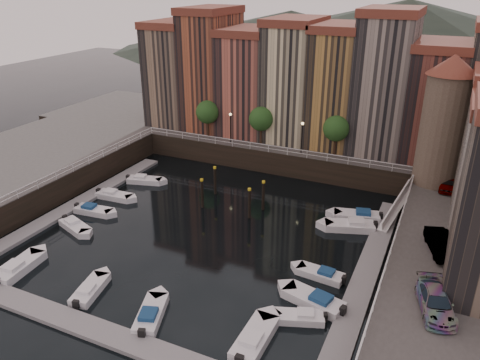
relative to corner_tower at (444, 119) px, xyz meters
The scene contains 29 objects.
ground 26.72m from the corner_tower, 144.06° to the right, with size 200.00×200.00×0.00m, color black.
quay_far 24.65m from the corner_tower, 150.10° to the left, with size 80.00×20.00×3.00m, color black.
dock_left 40.63m from the corner_tower, 156.82° to the right, with size 2.00×28.00×0.35m, color gray.
dock_right 18.84m from the corner_tower, 103.78° to the right, with size 2.00×28.00×0.35m, color gray.
dock_near 38.63m from the corner_tower, 122.41° to the right, with size 30.00×2.00×0.35m, color gray.
mountains 97.26m from the corner_tower, 100.84° to the left, with size 145.00×100.00×18.00m.
far_terrace 18.98m from the corner_tower, 151.66° to the left, with size 48.70×10.30×17.50m.
corner_tower is the anchor object (origin of this frame).
promenade_trees 21.95m from the corner_tower, behind, with size 21.20×3.20×5.20m.
street_lamps 21.60m from the corner_tower, behind, with size 10.36×0.36×4.18m.
railings 23.10m from the corner_tower, 154.32° to the right, with size 36.08×34.04×0.52m.
gangway 9.86m from the corner_tower, 122.80° to the right, with size 2.78×8.32×3.73m.
mooring_pilings 23.66m from the corner_tower, 155.47° to the right, with size 7.08×4.18×3.78m.
boat_left_1 39.63m from the corner_tower, 147.74° to the right, with size 4.50×2.89×1.01m.
boat_left_2 38.52m from the corner_tower, 152.95° to the right, with size 4.56×2.05×1.03m.
boat_left_3 37.26m from the corner_tower, 158.81° to the right, with size 4.67×1.97×1.06m.
boat_left_4 35.31m from the corner_tower, 166.74° to the right, with size 4.64×2.73×1.04m.
boat_right_0 27.00m from the corner_tower, 106.66° to the right, with size 4.17×2.73×0.94m.
boat_right_1 24.82m from the corner_tower, 107.16° to the right, with size 5.36×3.02×1.20m.
boat_right_2 21.79m from the corner_tower, 111.92° to the right, with size 4.35×1.93×0.98m.
boat_right_3 14.74m from the corner_tower, 128.26° to the right, with size 5.36×3.40×1.20m.
boat_right_4 13.32m from the corner_tower, 137.35° to the right, with size 5.18×2.92×1.16m.
boat_near_0 43.55m from the corner_tower, 138.08° to the right, with size 2.43×5.34×1.20m.
boat_near_1 38.14m from the corner_tower, 130.17° to the right, with size 2.49×4.57×1.02m.
boat_near_2 34.95m from the corner_tower, 121.40° to the right, with size 3.13×4.89×1.10m.
boat_near_3 30.84m from the corner_tower, 108.64° to the right, with size 1.94×5.26×1.21m.
car_a 6.83m from the corner_tower, 42.95° to the right, with size 1.60×3.97×1.35m, color gray.
car_b 16.23m from the corner_tower, 84.00° to the right, with size 1.63×4.68×1.54m, color gray.
car_c 23.81m from the corner_tower, 85.69° to the right, with size 2.03×4.98×1.45m, color gray.
Camera 1 is at (20.53, -36.86, 23.81)m, focal length 35.00 mm.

